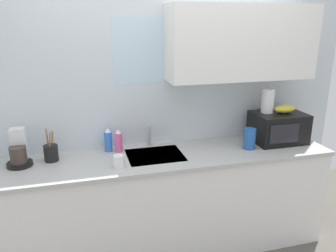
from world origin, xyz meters
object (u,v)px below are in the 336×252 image
Objects in this scene: banana_bunch at (285,109)px; mug_white at (119,161)px; coffee_maker at (19,152)px; paper_towel_roll at (268,101)px; cereal_canister at (249,139)px; dish_soap_bottle_pink at (119,141)px; microwave at (278,127)px; utensil_crock at (51,153)px; dish_soap_bottle_blue at (108,140)px.

banana_bunch is 2.11× the size of mug_white.
paper_towel_roll is at bearing -0.23° from coffee_maker.
dish_soap_bottle_pink is at bearing 168.65° from cereal_canister.
paper_towel_roll reaches higher than microwave.
banana_bunch is 0.46m from cereal_canister.
coffee_maker is (-2.21, 0.06, -0.03)m from microwave.
mug_white is (0.73, -0.25, -0.06)m from coffee_maker.
microwave is at bearing -2.06° from utensil_crock.
paper_towel_roll is at bearing 32.01° from cereal_canister.
microwave is 0.36m from cereal_canister.
cereal_canister is at bearing 4.50° from mug_white.
microwave reaches higher than dish_soap_bottle_pink.
banana_bunch is 0.91× the size of paper_towel_roll.
paper_towel_roll reaches higher than dish_soap_bottle_blue.
cereal_canister is at bearing -12.37° from dish_soap_bottle_blue.
mug_white is at bearing -18.76° from coffee_maker.
paper_towel_roll reaches higher than mug_white.
banana_bunch is at bearing -18.43° from paper_towel_roll.
paper_towel_roll is 1.21× the size of cereal_canister.
coffee_maker is 1.38× the size of dish_soap_bottle_pink.
utensil_crock is at bearing -168.84° from dish_soap_bottle_blue.
paper_towel_roll reaches higher than banana_bunch.
paper_towel_roll is 1.46m from dish_soap_bottle_blue.
microwave is 0.27m from paper_towel_roll.
utensil_crock is at bearing 177.94° from microwave.
utensil_crock is at bearing 179.40° from paper_towel_roll.
banana_bunch reaches higher than utensil_crock.
banana_bunch is at bearing -1.48° from coffee_maker.
coffee_maker is 1.54× the size of cereal_canister.
utensil_crock reaches higher than dish_soap_bottle_pink.
microwave reaches higher than dish_soap_bottle_blue.
coffee_maker reaches higher than dish_soap_bottle_blue.
banana_bunch is at bearing 14.38° from cereal_canister.
mug_white is at bearing -172.76° from microwave.
banana_bunch is 0.97× the size of dish_soap_bottle_blue.
mug_white is at bearing -97.32° from dish_soap_bottle_pink.
utensil_crock is (-1.64, 0.17, -0.02)m from cereal_canister.
microwave is 0.18m from banana_bunch.
coffee_maker is 1.35× the size of dish_soap_bottle_blue.
microwave is 1.99m from utensil_crock.
cereal_canister is 0.67× the size of utensil_crock.
banana_bunch reaches higher than coffee_maker.
cereal_canister is (-0.34, -0.10, -0.04)m from microwave.
paper_towel_roll is 0.81× the size of utensil_crock.
banana_bunch is at bearing 1.77° from microwave.
coffee_maker is at bearing -171.58° from dish_soap_bottle_blue.
cereal_canister is at bearing -163.83° from microwave.
dish_soap_bottle_pink is 0.98× the size of dish_soap_bottle_blue.
mug_white is at bearing -170.16° from paper_towel_roll.
utensil_crock reaches higher than mug_white.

